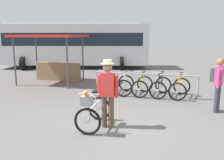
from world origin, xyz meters
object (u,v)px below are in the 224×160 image
Objects in this scene: racked_bike_blue at (108,83)px; featured_bicycle at (92,110)px; racked_bike_yellow at (180,88)px; market_stall at (54,54)px; racked_bike_black at (161,87)px; racked_bike_white at (125,84)px; racked_bike_lime at (142,85)px; bus_distant at (75,43)px; person_with_featured_bike at (108,91)px; pedestrian_with_backpack at (218,81)px.

featured_bicycle reaches higher than racked_bike_blue.
racked_bike_blue is at bearing 95.86° from featured_bicycle.
racked_bike_yellow is at bearing -5.31° from racked_bike_blue.
racked_bike_yellow is 6.22m from market_stall.
racked_bike_black is 0.70m from racked_bike_yellow.
featured_bicycle reaches higher than racked_bike_white.
bus_distant is at bearing 126.80° from racked_bike_lime.
racked_bike_white is at bearing -24.22° from market_stall.
bus_distant is (-4.15, 10.55, 1.25)m from featured_bicycle.
bus_distant is (-5.85, 6.96, 1.37)m from racked_bike_black.
featured_bicycle is 0.61m from person_with_featured_bike.
featured_bicycle is at bearing -154.90° from person_with_featured_bike.
racked_bike_yellow is (1.39, -0.13, -0.00)m from racked_bike_lime.
racked_bike_lime is 0.11× the size of bus_distant.
pedestrian_with_backpack reaches higher than racked_bike_black.
racked_bike_white is 0.93× the size of racked_bike_black.
racked_bike_lime is at bearing 74.61° from featured_bicycle.
market_stall reaches higher than pedestrian_with_backpack.
racked_bike_blue is at bearing 174.69° from racked_bike_yellow.
person_with_featured_bike is (-1.35, -3.42, 0.58)m from racked_bike_black.
racked_bike_lime is 8.72m from bus_distant.
bus_distant is 5.20m from market_stall.
bus_distant is (-4.51, 10.38, 0.79)m from person_with_featured_bike.
featured_bicycle is at bearing -68.51° from bus_distant.
bus_distant reaches higher than featured_bicycle.
racked_bike_lime is (0.70, -0.06, 0.00)m from racked_bike_white.
racked_bike_white is at bearing 85.25° from featured_bicycle.
racked_bike_white is at bearing 174.69° from racked_bike_lime.
market_stall is (-6.78, 3.40, 0.46)m from pedestrian_with_backpack.
racked_bike_black is 9.20m from bus_distant.
racked_bike_blue is 0.67× the size of person_with_featured_bike.
pedestrian_with_backpack reaches higher than featured_bicycle.
racked_bike_yellow is (0.70, -0.06, -0.00)m from racked_bike_black.
racked_bike_white is at bearing 174.69° from racked_bike_yellow.
bus_distant is at bearing 97.89° from market_stall.
racked_bike_black is (2.09, -0.19, 0.00)m from racked_bike_blue.
market_stall is (-3.44, 5.40, 0.91)m from featured_bicycle.
racked_bike_blue is 3.74m from person_with_featured_bike.
person_with_featured_bike is 0.17× the size of bus_distant.
bus_distant is at bearing 130.07° from racked_bike_black.
featured_bicycle is at bearing -115.38° from racked_bike_black.
market_stall is at bearing 155.78° from racked_bike_white.
featured_bicycle is 3.93m from pedestrian_with_backpack.
bus_distant reaches higher than racked_bike_yellow.
pedestrian_with_backpack reaches higher than racked_bike_white.
racked_bike_white is at bearing -56.85° from bus_distant.
market_stall is at bearing 122.47° from featured_bicycle.
racked_bike_white is 3.53m from pedestrian_with_backpack.
featured_bicycle reaches higher than racked_bike_lime.
featured_bicycle is 0.70× the size of person_with_featured_bike.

